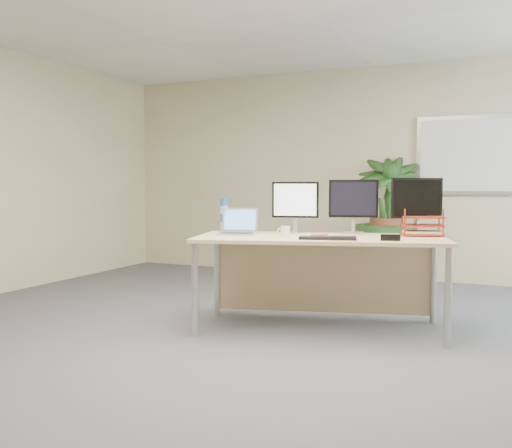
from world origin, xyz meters
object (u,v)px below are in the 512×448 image
at_px(desk, 321,255).
at_px(floor_plant, 386,221).
at_px(laptop, 238,228).
at_px(monitor_right, 353,203).
at_px(monitor_left, 295,204).

xyz_separation_m(desk, floor_plant, (0.07, 2.42, 0.14)).
bearing_deg(laptop, monitor_right, 26.67).
height_order(desk, laptop, laptop).
relative_size(floor_plant, monitor_left, 3.34).
bearing_deg(laptop, desk, 16.99).
distance_m(floor_plant, monitor_left, 2.37).
relative_size(desk, monitor_left, 4.83).
bearing_deg(monitor_right, laptop, -153.33).
xyz_separation_m(desk, monitor_left, (-0.26, 0.09, 0.42)).
distance_m(floor_plant, monitor_right, 2.21).
xyz_separation_m(monitor_left, monitor_right, (0.48, 0.15, 0.01)).
distance_m(monitor_left, laptop, 0.54).
relative_size(desk, laptop, 5.89).
distance_m(desk, monitor_right, 0.54).
relative_size(monitor_right, laptop, 1.27).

